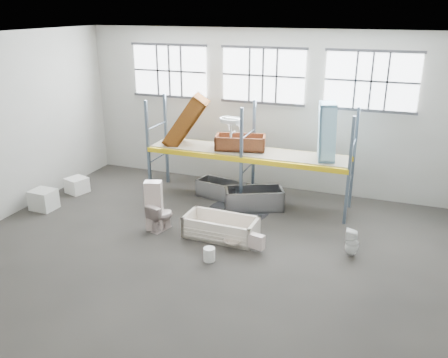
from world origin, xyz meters
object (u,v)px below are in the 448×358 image
at_px(blue_tub_upright, 327,132).
at_px(carton_near, 44,200).
at_px(toilet_beige, 161,216).
at_px(bathtub_beige, 221,227).
at_px(bucket, 209,254).
at_px(rust_tub_flat, 240,142).
at_px(steel_tub_right, 254,199).
at_px(cistern_tall, 154,206).
at_px(steel_tub_left, 221,189).
at_px(toilet_white, 352,243).

bearing_deg(blue_tub_upright, carton_near, -161.08).
relative_size(toilet_beige, blue_tub_upright, 0.49).
xyz_separation_m(bathtub_beige, bucket, (0.17, -1.22, -0.11)).
relative_size(toilet_beige, rust_tub_flat, 0.53).
relative_size(rust_tub_flat, bucket, 4.55).
bearing_deg(bucket, steel_tub_right, 88.42).
bearing_deg(bucket, blue_tub_upright, 61.72).
relative_size(toilet_beige, carton_near, 1.13).
bearing_deg(cistern_tall, steel_tub_left, 54.74).
xyz_separation_m(cistern_tall, bucket, (1.98, -1.03, -0.52)).
relative_size(cistern_tall, steel_tub_right, 0.81).
height_order(blue_tub_upright, bucket, blue_tub_upright).
bearing_deg(carton_near, blue_tub_upright, 18.92).
xyz_separation_m(bathtub_beige, steel_tub_left, (-0.96, 2.51, -0.01)).
relative_size(rust_tub_flat, carton_near, 2.15).
distance_m(toilet_beige, steel_tub_right, 2.90).
distance_m(steel_tub_right, carton_near, 6.17).
relative_size(steel_tub_left, steel_tub_right, 0.86).
height_order(cistern_tall, blue_tub_upright, blue_tub_upright).
relative_size(steel_tub_left, rust_tub_flat, 0.98).
bearing_deg(rust_tub_flat, bathtub_beige, -82.06).
distance_m(steel_tub_left, steel_tub_right, 1.32).
distance_m(rust_tub_flat, blue_tub_upright, 2.59).
distance_m(steel_tub_left, bucket, 3.90).
relative_size(bathtub_beige, toilet_white, 2.73).
xyz_separation_m(bathtub_beige, rust_tub_flat, (-0.36, 2.57, 1.55)).
xyz_separation_m(bathtub_beige, carton_near, (-5.50, -0.15, 0.02)).
distance_m(steel_tub_right, blue_tub_upright, 2.86).
relative_size(toilet_white, rust_tub_flat, 0.47).
xyz_separation_m(toilet_white, blue_tub_upright, (-1.10, 2.29, 2.05)).
height_order(cistern_tall, bucket, cistern_tall).
bearing_deg(steel_tub_right, rust_tub_flat, 139.30).
bearing_deg(steel_tub_left, rust_tub_flat, 5.50).
xyz_separation_m(cistern_tall, steel_tub_right, (2.07, 2.23, -0.37)).
relative_size(bathtub_beige, blue_tub_upright, 1.18).
bearing_deg(bucket, carton_near, 169.35).
relative_size(steel_tub_right, rust_tub_flat, 1.14).
distance_m(rust_tub_flat, carton_near, 6.02).
bearing_deg(steel_tub_right, bathtub_beige, -97.38).
xyz_separation_m(toilet_beige, carton_near, (-3.86, 0.00, -0.09)).
distance_m(cistern_tall, rust_tub_flat, 3.32).
xyz_separation_m(steel_tub_left, carton_near, (-4.54, -2.66, 0.03)).
relative_size(steel_tub_right, blue_tub_upright, 1.06).
relative_size(steel_tub_left, bucket, 4.45).
bearing_deg(bathtub_beige, blue_tub_upright, 50.40).
height_order(bathtub_beige, carton_near, carton_near).
bearing_deg(steel_tub_left, carton_near, -149.58).
bearing_deg(bathtub_beige, rust_tub_flat, 99.50).
bearing_deg(steel_tub_left, steel_tub_right, -21.20).
relative_size(steel_tub_left, blue_tub_upright, 0.91).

